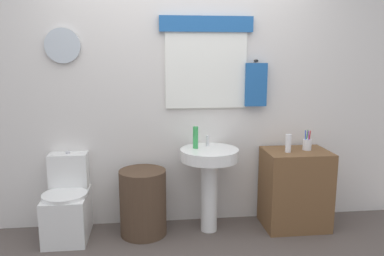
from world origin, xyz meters
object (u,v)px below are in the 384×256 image
laundry_hamper (143,202)px  soap_bottle (196,137)px  pedestal_sink (209,169)px  toothbrush_cup (307,144)px  lotion_bottle (288,143)px  wooden_cabinet (295,189)px  toilet (68,206)px

laundry_hamper → soap_bottle: soap_bottle is taller
laundry_hamper → pedestal_sink: bearing=0.0°
toothbrush_cup → soap_bottle: bearing=178.3°
pedestal_sink → lotion_bottle: size_ratio=4.72×
lotion_bottle → toothbrush_cup: 0.22m
pedestal_sink → wooden_cabinet: size_ratio=1.05×
pedestal_sink → toilet: bearing=178.5°
lotion_bottle → toothbrush_cup: (0.21, 0.06, -0.03)m
laundry_hamper → soap_bottle: size_ratio=3.02×
soap_bottle → lotion_bottle: 0.84m
laundry_hamper → toothbrush_cup: size_ratio=3.23×
lotion_bottle → toothbrush_cup: toothbrush_cup is taller
toilet → laundry_hamper: (0.67, -0.03, 0.01)m
toilet → wooden_cabinet: bearing=-0.9°
laundry_hamper → toothbrush_cup: bearing=0.8°
toilet → laundry_hamper: size_ratio=1.25×
lotion_bottle → laundry_hamper: bearing=178.3°
pedestal_sink → lotion_bottle: (0.71, -0.04, 0.23)m
soap_bottle → lotion_bottle: soap_bottle is taller
pedestal_sink → laundry_hamper: bearing=180.0°
toilet → toothbrush_cup: bearing=-0.3°
laundry_hamper → toothbrush_cup: 1.60m
pedestal_sink → soap_bottle: bearing=157.4°
laundry_hamper → soap_bottle: 0.75m
wooden_cabinet → soap_bottle: 1.06m
pedestal_sink → soap_bottle: size_ratio=3.91×
wooden_cabinet → pedestal_sink: bearing=180.0°
soap_bottle → toothbrush_cup: bearing=-1.7°
soap_bottle → toothbrush_cup: (1.04, -0.03, -0.08)m
laundry_hamper → toothbrush_cup: toothbrush_cup is taller
toothbrush_cup → toilet: bearing=179.7°
pedestal_sink → lotion_bottle: bearing=-3.2°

